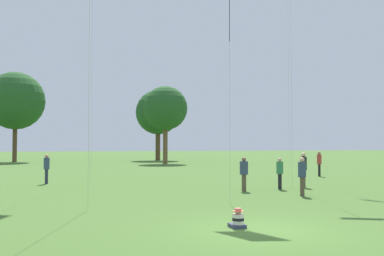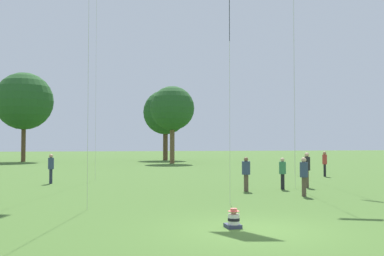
% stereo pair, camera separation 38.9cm
% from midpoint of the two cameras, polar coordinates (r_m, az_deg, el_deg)
% --- Properties ---
extents(ground_plane, '(300.00, 300.00, 0.00)m').
position_cam_midpoint_polar(ground_plane, '(12.00, 8.91, -12.71)').
color(ground_plane, '#426628').
extents(seated_toddler, '(0.39, 0.49, 0.53)m').
position_cam_midpoint_polar(seated_toddler, '(12.19, 6.22, -11.54)').
color(seated_toddler, '#383D56').
rests_on(seated_toddler, ground).
extents(person_standing_1, '(0.40, 0.40, 1.75)m').
position_cam_midpoint_polar(person_standing_1, '(32.70, 16.83, -4.08)').
color(person_standing_1, black).
rests_on(person_standing_1, ground).
extents(person_standing_2, '(0.46, 0.46, 1.67)m').
position_cam_midpoint_polar(person_standing_2, '(19.98, 14.56, -5.56)').
color(person_standing_2, brown).
rests_on(person_standing_2, ground).
extents(person_standing_3, '(0.32, 0.32, 1.68)m').
position_cam_midpoint_polar(person_standing_3, '(26.83, -17.08, -4.62)').
color(person_standing_3, '#282D42').
rests_on(person_standing_3, ground).
extents(person_standing_4, '(0.49, 0.49, 1.62)m').
position_cam_midpoint_polar(person_standing_4, '(21.58, 7.40, -5.47)').
color(person_standing_4, brown).
rests_on(person_standing_4, ground).
extents(person_standing_5, '(0.34, 0.34, 1.57)m').
position_cam_midpoint_polar(person_standing_5, '(22.79, 11.91, -5.32)').
color(person_standing_5, black).
rests_on(person_standing_5, ground).
extents(person_standing_6, '(0.46, 0.46, 1.81)m').
position_cam_midpoint_polar(person_standing_6, '(24.09, 14.84, -4.74)').
color(person_standing_6, brown).
rests_on(person_standing_6, ground).
extents(distant_tree_0, '(6.44, 6.44, 10.17)m').
position_cam_midpoint_polar(distant_tree_0, '(65.08, -3.22, 1.98)').
color(distant_tree_0, brown).
rests_on(distant_tree_0, ground).
extents(distant_tree_1, '(7.55, 7.55, 11.77)m').
position_cam_midpoint_polar(distant_tree_1, '(63.19, -20.39, 3.20)').
color(distant_tree_1, brown).
rests_on(distant_tree_1, ground).
extents(distant_tree_2, '(5.29, 5.29, 9.26)m').
position_cam_midpoint_polar(distant_tree_2, '(53.81, -2.32, 2.49)').
color(distant_tree_2, brown).
rests_on(distant_tree_2, ground).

